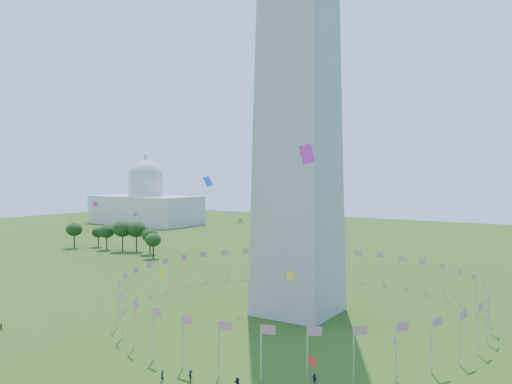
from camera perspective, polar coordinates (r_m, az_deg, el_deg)
flag_ring at (r=117.34m, az=4.83°, el=-11.42°), size 80.24×80.24×9.00m
capitol_building at (r=328.46m, az=-12.50°, el=0.43°), size 70.00×35.00×46.00m
kites_aloft at (r=87.89m, az=0.69°, el=-7.41°), size 112.98×62.25×30.51m
tree_line_west at (r=214.44m, az=-15.25°, el=-5.08°), size 54.86×15.75×12.51m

